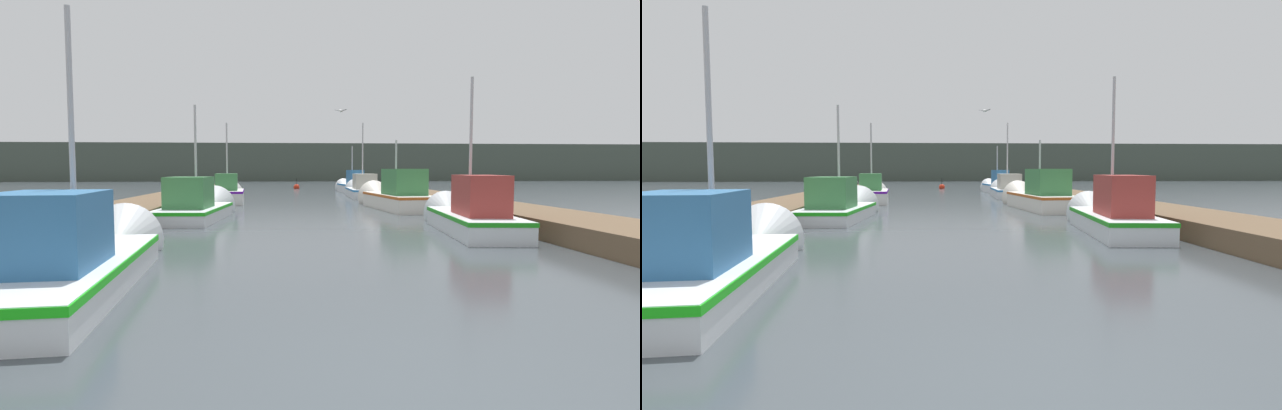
# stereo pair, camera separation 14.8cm
# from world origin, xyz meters

# --- Properties ---
(ground_plane) EXTENTS (200.00, 200.00, 0.00)m
(ground_plane) POSITION_xyz_m (0.00, 0.00, 0.00)
(ground_plane) COLOR #3D4449
(dock_left) EXTENTS (2.48, 40.00, 0.50)m
(dock_left) POSITION_xyz_m (-6.24, 16.00, 0.25)
(dock_left) COLOR brown
(dock_left) RESTS_ON ground_plane
(dock_right) EXTENTS (2.48, 40.00, 0.50)m
(dock_right) POSITION_xyz_m (6.24, 16.00, 0.25)
(dock_right) COLOR brown
(dock_right) RESTS_ON ground_plane
(distant_shore_ridge) EXTENTS (120.00, 16.00, 5.27)m
(distant_shore_ridge) POSITION_xyz_m (0.00, 73.68, 2.63)
(distant_shore_ridge) COLOR #424C42
(distant_shore_ridge) RESTS_ON ground_plane
(fishing_boat_0) EXTENTS (2.08, 6.17, 4.51)m
(fishing_boat_0) POSITION_xyz_m (-4.13, 4.20, 0.40)
(fishing_boat_0) COLOR silver
(fishing_boat_0) RESTS_ON ground_plane
(fishing_boat_1) EXTENTS (2.05, 5.73, 4.60)m
(fishing_boat_1) POSITION_xyz_m (3.98, 9.73, 0.47)
(fishing_boat_1) COLOR silver
(fishing_boat_1) RESTS_ON ground_plane
(fishing_boat_2) EXTENTS (2.12, 5.64, 4.43)m
(fishing_boat_2) POSITION_xyz_m (-3.97, 13.86, 0.41)
(fishing_boat_2) COLOR silver
(fishing_boat_2) RESTS_ON ground_plane
(fishing_boat_3) EXTENTS (2.30, 6.31, 3.40)m
(fishing_boat_3) POSITION_xyz_m (3.70, 17.64, 0.54)
(fishing_boat_3) COLOR silver
(fishing_boat_3) RESTS_ON ground_plane
(fishing_boat_4) EXTENTS (1.84, 4.67, 4.40)m
(fishing_boat_4) POSITION_xyz_m (-3.85, 22.01, 0.46)
(fishing_boat_4) COLOR silver
(fishing_boat_4) RESTS_ON ground_plane
(fishing_boat_5) EXTENTS (1.87, 5.99, 5.00)m
(fishing_boat_5) POSITION_xyz_m (3.79, 26.86, 0.43)
(fishing_boat_5) COLOR silver
(fishing_boat_5) RESTS_ON ground_plane
(fishing_boat_6) EXTENTS (1.82, 6.02, 3.68)m
(fishing_boat_6) POSITION_xyz_m (3.94, 32.38, 0.49)
(fishing_boat_6) COLOR silver
(fishing_boat_6) RESTS_ON ground_plane
(mooring_piling_0) EXTENTS (0.24, 0.24, 1.00)m
(mooring_piling_0) POSITION_xyz_m (5.09, 33.97, 0.50)
(mooring_piling_0) COLOR #473523
(mooring_piling_0) RESTS_ON ground_plane
(mooring_piling_1) EXTENTS (0.31, 0.31, 1.05)m
(mooring_piling_1) POSITION_xyz_m (-4.94, 36.81, 0.53)
(mooring_piling_1) COLOR #473523
(mooring_piling_1) RESTS_ON ground_plane
(mooring_piling_2) EXTENTS (0.29, 0.29, 0.97)m
(mooring_piling_2) POSITION_xyz_m (-5.20, 25.56, 0.49)
(mooring_piling_2) COLOR #473523
(mooring_piling_2) RESTS_ON ground_plane
(mooring_piling_3) EXTENTS (0.33, 0.33, 1.23)m
(mooring_piling_3) POSITION_xyz_m (-5.04, 7.41, 0.62)
(mooring_piling_3) COLOR #473523
(mooring_piling_3) RESTS_ON ground_plane
(channel_buoy) EXTENTS (0.51, 0.51, 1.01)m
(channel_buoy) POSITION_xyz_m (0.15, 39.40, 0.15)
(channel_buoy) COLOR red
(channel_buoy) RESTS_ON ground_plane
(seagull_lead) EXTENTS (0.51, 0.42, 0.12)m
(seagull_lead) POSITION_xyz_m (1.51, 18.61, 4.26)
(seagull_lead) COLOR white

